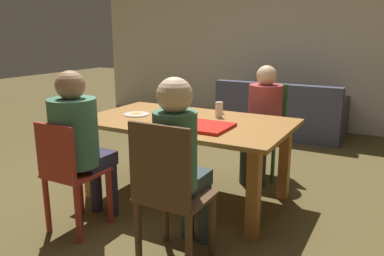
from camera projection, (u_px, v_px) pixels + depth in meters
ground_plane at (187, 197)px, 3.63m from camera, size 20.00×20.00×0.00m
back_wall at (289, 41)px, 6.13m from camera, size 7.12×0.12×2.75m
dining_table at (187, 132)px, 3.47m from camera, size 1.85×1.09×0.75m
chair_0 at (169, 193)px, 2.45m from camera, size 0.45×0.40×0.99m
person_0 at (180, 155)px, 2.51m from camera, size 0.29×0.48×1.25m
chair_1 at (69, 174)px, 2.89m from camera, size 0.38×0.41×0.88m
person_1 at (79, 137)px, 2.93m from camera, size 0.36×0.52×1.25m
chair_2 at (267, 126)px, 4.15m from camera, size 0.38×0.39×0.98m
person_2 at (263, 113)px, 3.98m from camera, size 0.35×0.55×1.19m
pizza_box_0 at (206, 127)px, 3.14m from camera, size 0.40×0.40×0.03m
plate_0 at (137, 114)px, 3.65m from camera, size 0.24×0.24×0.03m
plate_1 at (170, 113)px, 3.69m from camera, size 0.21×0.21×0.03m
drinking_glass_0 at (219, 108)px, 3.72m from camera, size 0.07×0.07×0.11m
drinking_glass_1 at (219, 110)px, 3.53m from camera, size 0.07×0.07×0.14m
drinking_glass_2 at (173, 112)px, 3.46m from camera, size 0.07×0.07×0.13m
drinking_glass_3 at (171, 102)px, 3.90m from camera, size 0.07×0.07×0.15m
couch at (281, 116)px, 5.82m from camera, size 1.82×0.90×0.81m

